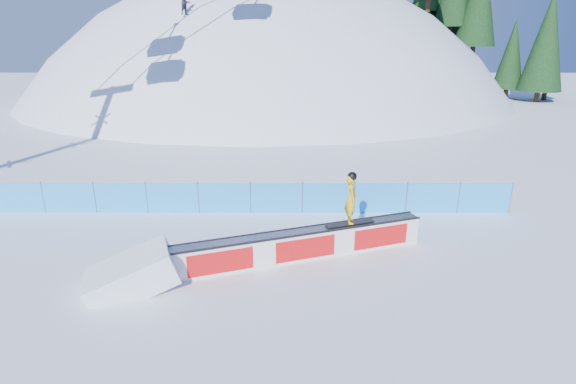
{
  "coord_description": "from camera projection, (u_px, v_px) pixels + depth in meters",
  "views": [
    {
      "loc": [
        2.52,
        -11.74,
        6.42
      ],
      "look_at": [
        2.46,
        2.4,
        1.58
      ],
      "focal_mm": 28.0,
      "sensor_mm": 36.0,
      "label": 1
    }
  ],
  "objects": [
    {
      "name": "rail_box",
      "position": [
        303.0,
        245.0,
        13.67
      ],
      "size": [
        7.65,
        3.19,
        0.95
      ],
      "rotation": [
        0.0,
        0.0,
        0.34
      ],
      "color": "white",
      "rests_on": "ground"
    },
    {
      "name": "snowboarder",
      "position": [
        351.0,
        199.0,
        13.74
      ],
      "size": [
        1.61,
        0.81,
        1.68
      ],
      "rotation": [
        0.0,
        0.0,
        1.62
      ],
      "color": "black",
      "rests_on": "rail_box"
    },
    {
      "name": "ground",
      "position": [
        204.0,
        269.0,
        13.2
      ],
      "size": [
        160.0,
        160.0,
        0.0
      ],
      "primitive_type": "plane",
      "color": "white",
      "rests_on": "ground"
    },
    {
      "name": "treeline",
      "position": [
        473.0,
        8.0,
        49.83
      ],
      "size": [
        18.64,
        12.05,
        21.19
      ],
      "color": "#301F13",
      "rests_on": "ground"
    },
    {
      "name": "safety_fence",
      "position": [
        225.0,
        198.0,
        17.26
      ],
      "size": [
        22.05,
        0.05,
        1.3
      ],
      "color": "#2295F7",
      "rests_on": "ground"
    },
    {
      "name": "snow_ramp",
      "position": [
        134.0,
        286.0,
        12.26
      ],
      "size": [
        2.84,
        2.28,
        1.54
      ],
      "primitive_type": null,
      "rotation": [
        0.0,
        -0.31,
        0.34
      ],
      "color": "white",
      "rests_on": "ground"
    },
    {
      "name": "snow_hill",
      "position": [
        271.0,
        235.0,
        58.77
      ],
      "size": [
        64.0,
        64.0,
        64.0
      ],
      "color": "white",
      "rests_on": "ground"
    }
  ]
}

